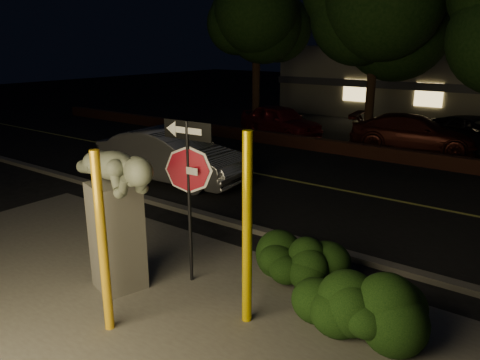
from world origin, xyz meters
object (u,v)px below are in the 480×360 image
at_px(yellow_pole_left, 103,244).
at_px(yellow_pole_right, 247,231).
at_px(sculpture, 115,203).
at_px(parked_car_darkred, 414,133).
at_px(silver_sedan, 172,156).
at_px(parked_car_red, 280,121).
at_px(signpost, 188,171).
at_px(parked_car_dark, 478,136).

bearing_deg(yellow_pole_left, yellow_pole_right, 42.48).
bearing_deg(sculpture, parked_car_darkred, 103.24).
xyz_separation_m(sculpture, silver_sedan, (-4.00, 5.37, -0.78)).
bearing_deg(parked_car_red, parked_car_darkred, -70.73).
relative_size(signpost, parked_car_darkred, 0.59).
relative_size(sculpture, parked_car_red, 0.61).
height_order(parked_car_darkred, parked_car_dark, parked_car_darkred).
distance_m(yellow_pole_right, signpost, 1.72).
bearing_deg(silver_sedan, parked_car_darkred, -33.12).
distance_m(signpost, silver_sedan, 6.68).
bearing_deg(parked_car_red, parked_car_dark, -64.74).
bearing_deg(signpost, parked_car_dark, 78.33).
height_order(yellow_pole_left, parked_car_red, yellow_pole_left).
xyz_separation_m(yellow_pole_left, yellow_pole_right, (1.55, 1.42, 0.11)).
xyz_separation_m(signpost, parked_car_dark, (2.06, 14.26, -1.38)).
relative_size(sculpture, silver_sedan, 0.52).
distance_m(yellow_pole_right, silver_sedan, 8.06).
height_order(silver_sedan, parked_car_darkred, silver_sedan).
bearing_deg(signpost, yellow_pole_right, -19.28).
bearing_deg(parked_car_darkred, signpost, 170.99).
distance_m(signpost, parked_car_red, 14.10).
bearing_deg(parked_car_dark, signpost, -165.63).
distance_m(yellow_pole_left, parked_car_red, 15.75).
bearing_deg(yellow_pole_right, parked_car_darkred, 96.70).
distance_m(sculpture, parked_car_red, 14.60).
bearing_deg(yellow_pole_left, sculpture, 132.22).
relative_size(sculpture, parked_car_dark, 0.51).
relative_size(silver_sedan, parked_car_darkred, 0.99).
xyz_separation_m(yellow_pole_left, silver_sedan, (-4.83, 6.29, -0.59)).
height_order(signpost, silver_sedan, signpost).
height_order(silver_sedan, parked_car_red, silver_sedan).
distance_m(yellow_pole_left, parked_car_dark, 16.26).
bearing_deg(parked_car_red, signpost, -140.54).
bearing_deg(signpost, parked_car_darkred, 86.74).
bearing_deg(sculpture, yellow_pole_left, -31.39).
xyz_separation_m(yellow_pole_right, sculpture, (-2.39, -0.49, 0.08)).
height_order(yellow_pole_right, parked_car_darkred, yellow_pole_right).
bearing_deg(parked_car_red, yellow_pole_right, -135.92).
bearing_deg(signpost, parked_car_red, 111.76).
bearing_deg(parked_car_darkred, silver_sedan, 142.25).
bearing_deg(silver_sedan, parked_car_dark, -39.58).
height_order(signpost, sculpture, signpost).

